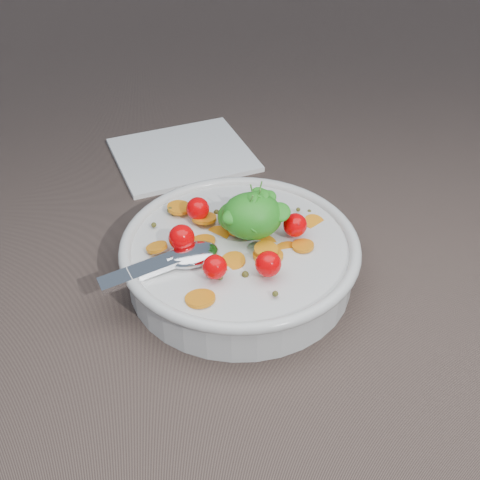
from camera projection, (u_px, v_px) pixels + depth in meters
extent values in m
plane|color=brown|center=(218.00, 284.00, 0.61)|extent=(6.00, 6.00, 0.00)
cylinder|color=silver|center=(240.00, 261.00, 0.60)|extent=(0.22, 0.22, 0.04)
torus|color=silver|center=(240.00, 245.00, 0.59)|extent=(0.24, 0.24, 0.01)
cylinder|color=silver|center=(240.00, 276.00, 0.61)|extent=(0.11, 0.11, 0.01)
cylinder|color=brown|center=(240.00, 261.00, 0.60)|extent=(0.20, 0.20, 0.03)
cylinder|color=orange|center=(269.00, 212.00, 0.62)|extent=(0.03, 0.03, 0.01)
cylinder|color=orange|center=(289.00, 252.00, 0.58)|extent=(0.04, 0.04, 0.01)
cylinder|color=orange|center=(239.00, 229.00, 0.60)|extent=(0.03, 0.03, 0.01)
cylinder|color=orange|center=(204.00, 241.00, 0.59)|extent=(0.03, 0.03, 0.01)
cylinder|color=orange|center=(233.00, 262.00, 0.57)|extent=(0.03, 0.03, 0.01)
cylinder|color=orange|center=(203.00, 250.00, 0.58)|extent=(0.03, 0.03, 0.01)
cylinder|color=orange|center=(218.00, 235.00, 0.60)|extent=(0.03, 0.03, 0.01)
cylinder|color=orange|center=(268.00, 255.00, 0.57)|extent=(0.04, 0.04, 0.01)
cylinder|color=orange|center=(263.00, 247.00, 0.59)|extent=(0.03, 0.03, 0.01)
cylinder|color=orange|center=(179.00, 208.00, 0.63)|extent=(0.03, 0.03, 0.01)
cylinder|color=orange|center=(157.00, 247.00, 0.58)|extent=(0.02, 0.02, 0.01)
cylinder|color=orange|center=(314.00, 223.00, 0.62)|extent=(0.02, 0.02, 0.01)
cylinder|color=orange|center=(204.00, 218.00, 0.61)|extent=(0.04, 0.04, 0.01)
cylinder|color=orange|center=(200.00, 299.00, 0.53)|extent=(0.03, 0.03, 0.01)
cylinder|color=orange|center=(303.00, 246.00, 0.58)|extent=(0.03, 0.03, 0.01)
cylinder|color=orange|center=(215.00, 276.00, 0.56)|extent=(0.04, 0.04, 0.01)
cylinder|color=orange|center=(233.00, 219.00, 0.62)|extent=(0.03, 0.03, 0.01)
cylinder|color=orange|center=(266.00, 250.00, 0.57)|extent=(0.03, 0.03, 0.01)
sphere|color=#4B4819|center=(183.00, 231.00, 0.60)|extent=(0.01, 0.01, 0.01)
sphere|color=#4B4819|center=(298.00, 210.00, 0.63)|extent=(0.00, 0.00, 0.00)
sphere|color=#4B4819|center=(260.00, 195.00, 0.66)|extent=(0.01, 0.01, 0.01)
sphere|color=#4B4819|center=(243.00, 263.00, 0.57)|extent=(0.00, 0.00, 0.00)
sphere|color=#4B4819|center=(170.00, 210.00, 0.62)|extent=(0.01, 0.01, 0.01)
sphere|color=#4B4819|center=(216.00, 212.00, 0.63)|extent=(0.01, 0.01, 0.01)
sphere|color=#4B4819|center=(220.00, 277.00, 0.55)|extent=(0.01, 0.01, 0.01)
sphere|color=#4B4819|center=(227.00, 223.00, 0.61)|extent=(0.01, 0.01, 0.01)
sphere|color=#4B4819|center=(245.00, 274.00, 0.55)|extent=(0.01, 0.01, 0.01)
sphere|color=#4B4819|center=(309.00, 212.00, 0.63)|extent=(0.00, 0.00, 0.00)
sphere|color=#4B4819|center=(275.00, 294.00, 0.53)|extent=(0.01, 0.01, 0.01)
sphere|color=#4B4819|center=(221.00, 222.00, 0.61)|extent=(0.01, 0.01, 0.01)
sphere|color=#4B4819|center=(239.00, 197.00, 0.64)|extent=(0.01, 0.01, 0.01)
sphere|color=#4B4819|center=(263.00, 233.00, 0.60)|extent=(0.00, 0.00, 0.00)
sphere|color=#4B4819|center=(154.00, 225.00, 0.61)|extent=(0.01, 0.01, 0.01)
sphere|color=#EB0004|center=(295.00, 225.00, 0.59)|extent=(0.02, 0.02, 0.02)
sphere|color=#EB0004|center=(261.00, 204.00, 0.62)|extent=(0.02, 0.02, 0.02)
sphere|color=#EB0004|center=(198.00, 209.00, 0.61)|extent=(0.02, 0.02, 0.02)
sphere|color=#EB0004|center=(182.00, 237.00, 0.57)|extent=(0.03, 0.03, 0.03)
sphere|color=#EB0004|center=(215.00, 267.00, 0.54)|extent=(0.02, 0.02, 0.02)
sphere|color=#EB0004|center=(268.00, 264.00, 0.54)|extent=(0.02, 0.02, 0.02)
ellipsoid|color=green|center=(252.00, 216.00, 0.58)|extent=(0.06, 0.05, 0.04)
ellipsoid|color=green|center=(235.00, 216.00, 0.59)|extent=(0.03, 0.03, 0.03)
ellipsoid|color=green|center=(253.00, 211.00, 0.57)|extent=(0.03, 0.03, 0.01)
ellipsoid|color=green|center=(279.00, 212.00, 0.57)|extent=(0.03, 0.03, 0.02)
ellipsoid|color=green|center=(250.00, 206.00, 0.57)|extent=(0.02, 0.02, 0.02)
ellipsoid|color=green|center=(252.00, 229.00, 0.57)|extent=(0.02, 0.02, 0.02)
ellipsoid|color=green|center=(256.00, 205.00, 0.57)|extent=(0.02, 0.01, 0.02)
ellipsoid|color=green|center=(240.00, 216.00, 0.57)|extent=(0.02, 0.02, 0.01)
ellipsoid|color=green|center=(252.00, 204.00, 0.57)|extent=(0.02, 0.02, 0.01)
ellipsoid|color=green|center=(249.00, 201.00, 0.57)|extent=(0.03, 0.03, 0.03)
ellipsoid|color=green|center=(253.00, 212.00, 0.58)|extent=(0.02, 0.02, 0.02)
ellipsoid|color=green|center=(261.00, 196.00, 0.58)|extent=(0.02, 0.02, 0.02)
ellipsoid|color=green|center=(232.00, 217.00, 0.56)|extent=(0.02, 0.02, 0.02)
ellipsoid|color=green|center=(260.00, 195.00, 0.59)|extent=(0.02, 0.02, 0.02)
ellipsoid|color=green|center=(252.00, 203.00, 0.57)|extent=(0.02, 0.02, 0.01)
ellipsoid|color=green|center=(256.00, 212.00, 0.58)|extent=(0.02, 0.02, 0.01)
ellipsoid|color=green|center=(241.00, 205.00, 0.57)|extent=(0.03, 0.03, 0.02)
ellipsoid|color=green|center=(239.00, 205.00, 0.60)|extent=(0.03, 0.03, 0.01)
ellipsoid|color=green|center=(266.00, 214.00, 0.58)|extent=(0.03, 0.02, 0.02)
ellipsoid|color=green|center=(251.00, 208.00, 0.58)|extent=(0.02, 0.02, 0.01)
ellipsoid|color=green|center=(259.00, 196.00, 0.57)|extent=(0.02, 0.02, 0.02)
ellipsoid|color=green|center=(268.00, 197.00, 0.59)|extent=(0.02, 0.02, 0.02)
ellipsoid|color=green|center=(252.00, 203.00, 0.58)|extent=(0.02, 0.02, 0.02)
cylinder|color=#4C8C33|center=(257.00, 200.00, 0.58)|extent=(0.01, 0.01, 0.04)
cylinder|color=#4C8C33|center=(257.00, 204.00, 0.58)|extent=(0.01, 0.01, 0.04)
cylinder|color=#4C8C33|center=(255.00, 201.00, 0.58)|extent=(0.01, 0.00, 0.04)
cylinder|color=#4C8C33|center=(247.00, 210.00, 0.57)|extent=(0.01, 0.01, 0.04)
ellipsoid|color=silver|center=(192.00, 255.00, 0.57)|extent=(0.06, 0.05, 0.02)
cube|color=silver|center=(151.00, 267.00, 0.55)|extent=(0.10, 0.05, 0.01)
cylinder|color=silver|center=(176.00, 259.00, 0.56)|extent=(0.02, 0.01, 0.01)
cube|color=white|center=(183.00, 155.00, 0.80)|extent=(0.20, 0.19, 0.01)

